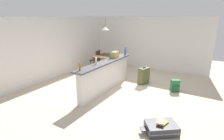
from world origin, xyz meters
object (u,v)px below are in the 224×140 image
Objects in this scene: dining_table at (105,57)px; backpack_green at (175,86)px; bottle_green at (110,56)px; bottle_blue at (125,51)px; bottle_white at (96,61)px; suitcase_flat_charcoal at (161,128)px; pendant_lamp at (105,28)px; grocery_bag at (115,55)px; dining_chair_far_side at (96,59)px; bottle_amber at (80,67)px; book_stack at (162,122)px; dining_chair_near_partition at (116,62)px; suitcase_upright_olive at (144,75)px.

backpack_green is (-0.84, -3.43, -0.44)m from dining_table.
bottle_green is 0.75× the size of bottle_blue.
suitcase_flat_charcoal is at bearing -110.55° from bottle_white.
pendant_lamp reaches higher than bottle_green.
dining_chair_far_side is at bearing 54.33° from grocery_bag.
bottle_white is at bearing 126.38° from backpack_green.
bottle_white is at bearing 175.26° from bottle_blue.
dining_chair_far_side is (3.24, 1.78, -0.64)m from bottle_amber.
dining_chair_far_side reaches higher than book_stack.
book_stack is at bearing -126.33° from bottle_green.
pendant_lamp reaches higher than suitcase_flat_charcoal.
suitcase_flat_charcoal is (-0.91, -2.43, -1.05)m from bottle_white.
bottle_amber is 0.20× the size of dining_table.
dining_table is (0.68, 1.40, -0.54)m from bottle_blue.
bottle_amber is at bearing -168.37° from dining_chair_near_partition.
pendant_lamp is 5.21m from suitcase_flat_charcoal.
backpack_green is (0.72, -2.19, -0.95)m from bottle_green.
bottle_blue is at bearing -115.95° from dining_table.
bottle_amber is at bearing -158.81° from dining_table.
bottle_amber is 3.75m from dining_chair_far_side.
bottle_green reaches higher than book_stack.
dining_chair_near_partition is 1.12m from dining_chair_far_side.
pendant_lamp is at bearing -140.87° from dining_table.
bottle_amber is 3.51m from dining_table.
bottle_white is 1.77m from bottle_blue.
bottle_white is 0.20× the size of dining_table.
dining_chair_far_side is at bearing 88.20° from dining_chair_near_partition.
bottle_blue reaches higher than dining_table.
dining_chair_near_partition is 2.21× the size of backpack_green.
bottle_blue is at bearing -109.54° from dining_chair_far_side.
bottle_white reaches higher than dining_table.
dining_chair_near_partition is (3.20, 0.66, -0.64)m from bottle_amber.
dining_chair_near_partition and dining_chair_far_side have the same top height.
bottle_blue reaches higher than bottle_amber.
dining_chair_far_side is 1.50× the size of pendant_lamp.
bottle_amber is 0.71× the size of book_stack.
dining_chair_near_partition is 1.39× the size of suitcase_upright_olive.
bottle_white is at bearing 69.44° from book_stack.
suitcase_upright_olive reaches higher than suitcase_flat_charcoal.
pendant_lamp is at bearing 74.24° from suitcase_upright_olive.
book_stack is (-0.12, -2.43, -0.90)m from bottle_amber.
dining_chair_far_side is 1.39× the size of suitcase_upright_olive.
dining_table is at bearing 72.44° from suitcase_upright_olive.
dining_table is (2.45, 1.25, -0.51)m from bottle_white.
pendant_lamp reaches higher than grocery_bag.
bottle_amber is 0.83× the size of grocery_bag.
bottle_blue is 1.19m from suitcase_upright_olive.
dining_chair_far_side is 2.21× the size of backpack_green.
dining_table is at bearing 21.19° from bottle_amber.
bottle_amber is 2.65m from suitcase_flat_charcoal.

